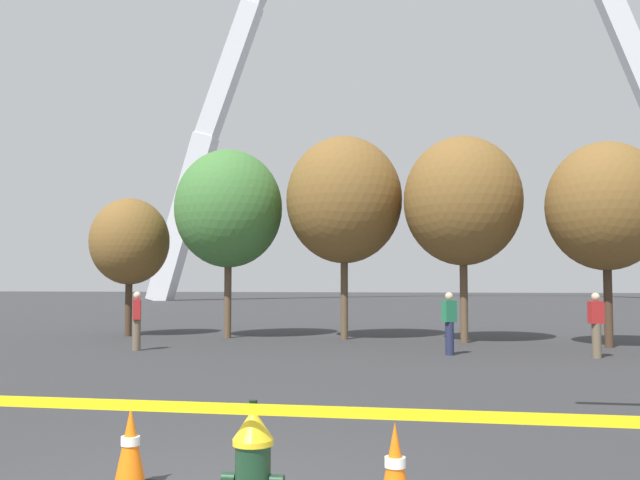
{
  "coord_description": "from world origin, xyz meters",
  "views": [
    {
      "loc": [
        2.11,
        -5.52,
        1.85
      ],
      "look_at": [
        0.22,
        5.0,
        2.5
      ],
      "focal_mm": 38.91,
      "sensor_mm": 36.0,
      "label": 1
    }
  ],
  "objects_px": {
    "traffic_cone_by_hydrant": "(255,458)",
    "pedestrian_standing_center": "(449,323)",
    "pedestrian_walking_left": "(137,320)",
    "pedestrian_walking_right": "(596,324)",
    "traffic_cone_curb_edge": "(395,469)",
    "traffic_cone_mid_sidewalk": "(130,447)",
    "fire_hydrant": "(253,473)",
    "monument_arch": "(420,69)"
  },
  "relations": [
    {
      "from": "pedestrian_walking_right",
      "to": "monument_arch",
      "type": "bearing_deg",
      "value": 96.81
    },
    {
      "from": "pedestrian_standing_center",
      "to": "fire_hydrant",
      "type": "bearing_deg",
      "value": -96.54
    },
    {
      "from": "traffic_cone_mid_sidewalk",
      "to": "traffic_cone_curb_edge",
      "type": "distance_m",
      "value": 2.43
    },
    {
      "from": "traffic_cone_curb_edge",
      "to": "pedestrian_walking_left",
      "type": "relative_size",
      "value": 0.46
    },
    {
      "from": "traffic_cone_by_hydrant",
      "to": "monument_arch",
      "type": "distance_m",
      "value": 64.12
    },
    {
      "from": "pedestrian_walking_left",
      "to": "pedestrian_walking_right",
      "type": "relative_size",
      "value": 1.0
    },
    {
      "from": "pedestrian_standing_center",
      "to": "pedestrian_walking_right",
      "type": "xyz_separation_m",
      "value": [
        3.53,
        -0.07,
        0.0
      ]
    },
    {
      "from": "pedestrian_standing_center",
      "to": "pedestrian_walking_right",
      "type": "distance_m",
      "value": 3.53
    },
    {
      "from": "monument_arch",
      "to": "traffic_cone_mid_sidewalk",
      "type": "bearing_deg",
      "value": -90.68
    },
    {
      "from": "monument_arch",
      "to": "pedestrian_walking_left",
      "type": "height_order",
      "value": "monument_arch"
    },
    {
      "from": "monument_arch",
      "to": "traffic_cone_curb_edge",
      "type": "bearing_deg",
      "value": -88.38
    },
    {
      "from": "pedestrian_standing_center",
      "to": "monument_arch",
      "type": "bearing_deg",
      "value": 92.65
    },
    {
      "from": "traffic_cone_mid_sidewalk",
      "to": "fire_hydrant",
      "type": "bearing_deg",
      "value": -35.29
    },
    {
      "from": "fire_hydrant",
      "to": "pedestrian_standing_center",
      "type": "bearing_deg",
      "value": 83.46
    },
    {
      "from": "pedestrian_walking_right",
      "to": "traffic_cone_by_hydrant",
      "type": "bearing_deg",
      "value": -113.39
    },
    {
      "from": "fire_hydrant",
      "to": "monument_arch",
      "type": "xyz_separation_m",
      "value": [
        -0.73,
        61.1,
        21.81
      ]
    },
    {
      "from": "traffic_cone_by_hydrant",
      "to": "traffic_cone_curb_edge",
      "type": "relative_size",
      "value": 1.0
    },
    {
      "from": "traffic_cone_curb_edge",
      "to": "traffic_cone_mid_sidewalk",
      "type": "bearing_deg",
      "value": 172.39
    },
    {
      "from": "fire_hydrant",
      "to": "traffic_cone_mid_sidewalk",
      "type": "height_order",
      "value": "fire_hydrant"
    },
    {
      "from": "traffic_cone_curb_edge",
      "to": "fire_hydrant",
      "type": "bearing_deg",
      "value": -144.68
    },
    {
      "from": "fire_hydrant",
      "to": "pedestrian_standing_center",
      "type": "distance_m",
      "value": 13.13
    },
    {
      "from": "fire_hydrant",
      "to": "pedestrian_standing_center",
      "type": "xyz_separation_m",
      "value": [
        1.5,
        13.04,
        0.35
      ]
    },
    {
      "from": "traffic_cone_mid_sidewalk",
      "to": "pedestrian_standing_center",
      "type": "distance_m",
      "value": 12.39
    },
    {
      "from": "fire_hydrant",
      "to": "pedestrian_walking_right",
      "type": "relative_size",
      "value": 0.62
    },
    {
      "from": "traffic_cone_curb_edge",
      "to": "pedestrian_walking_right",
      "type": "height_order",
      "value": "pedestrian_walking_right"
    },
    {
      "from": "pedestrian_walking_left",
      "to": "monument_arch",
      "type": "bearing_deg",
      "value": 82.78
    },
    {
      "from": "traffic_cone_curb_edge",
      "to": "pedestrian_walking_left",
      "type": "distance_m",
      "value": 14.39
    },
    {
      "from": "traffic_cone_mid_sidewalk",
      "to": "traffic_cone_by_hydrant",
      "type": "bearing_deg",
      "value": -7.73
    },
    {
      "from": "traffic_cone_by_hydrant",
      "to": "pedestrian_walking_right",
      "type": "height_order",
      "value": "pedestrian_walking_right"
    },
    {
      "from": "traffic_cone_by_hydrant",
      "to": "pedestrian_walking_left",
      "type": "bearing_deg",
      "value": 119.11
    },
    {
      "from": "monument_arch",
      "to": "pedestrian_walking_left",
      "type": "bearing_deg",
      "value": -97.22
    },
    {
      "from": "traffic_cone_by_hydrant",
      "to": "pedestrian_walking_left",
      "type": "height_order",
      "value": "pedestrian_walking_left"
    },
    {
      "from": "traffic_cone_mid_sidewalk",
      "to": "pedestrian_walking_left",
      "type": "bearing_deg",
      "value": 114.76
    },
    {
      "from": "fire_hydrant",
      "to": "pedestrian_standing_center",
      "type": "relative_size",
      "value": 0.62
    },
    {
      "from": "traffic_cone_mid_sidewalk",
      "to": "pedestrian_walking_left",
      "type": "relative_size",
      "value": 0.46
    },
    {
      "from": "traffic_cone_by_hydrant",
      "to": "pedestrian_standing_center",
      "type": "bearing_deg",
      "value": 81.99
    },
    {
      "from": "traffic_cone_curb_edge",
      "to": "pedestrian_walking_right",
      "type": "bearing_deg",
      "value": 71.77
    },
    {
      "from": "monument_arch",
      "to": "pedestrian_standing_center",
      "type": "xyz_separation_m",
      "value": [
        2.22,
        -48.06,
        -21.46
      ]
    },
    {
      "from": "pedestrian_walking_left",
      "to": "pedestrian_walking_right",
      "type": "bearing_deg",
      "value": 1.03
    },
    {
      "from": "fire_hydrant",
      "to": "traffic_cone_curb_edge",
      "type": "relative_size",
      "value": 1.36
    },
    {
      "from": "traffic_cone_mid_sidewalk",
      "to": "pedestrian_walking_left",
      "type": "distance_m",
      "value": 12.94
    },
    {
      "from": "pedestrian_standing_center",
      "to": "traffic_cone_mid_sidewalk",
      "type": "bearing_deg",
      "value": -103.69
    }
  ]
}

